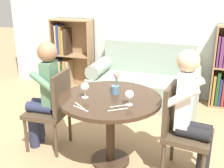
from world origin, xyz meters
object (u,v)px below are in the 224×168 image
at_px(couch, 144,84).
at_px(chair_left, 53,107).
at_px(bookshelf_left, 69,56).
at_px(flower_vase, 116,86).
at_px(wine_glass_right, 129,95).
at_px(chair_right, 181,128).
at_px(person_left, 44,93).
at_px(person_right, 192,114).
at_px(wine_glass_left, 85,87).

relative_size(couch, chair_left, 1.83).
distance_m(couch, chair_left, 1.75).
bearing_deg(bookshelf_left, flower_vase, -51.75).
bearing_deg(bookshelf_left, wine_glass_right, -51.35).
xyz_separation_m(chair_left, wine_glass_right, (0.90, -0.18, 0.33)).
distance_m(chair_left, chair_right, 1.37).
bearing_deg(flower_vase, bookshelf_left, 128.25).
height_order(couch, wine_glass_right, couch).
distance_m(chair_left, person_left, 0.18).
relative_size(couch, wine_glass_right, 11.58).
bearing_deg(couch, flower_vase, -89.32).
height_order(bookshelf_left, wine_glass_right, bookshelf_left).
relative_size(bookshelf_left, flower_vase, 5.55).
distance_m(couch, chair_right, 1.78).
bearing_deg(bookshelf_left, person_right, -41.20).
xyz_separation_m(couch, chair_right, (0.69, -1.64, 0.18)).
bearing_deg(wine_glass_right, person_left, 169.73).
bearing_deg(wine_glass_right, person_right, 12.97).
bearing_deg(chair_left, bookshelf_left, -160.31).
relative_size(chair_left, chair_right, 1.00).
relative_size(person_left, wine_glass_right, 8.53).
bearing_deg(couch, person_right, -64.93).
relative_size(person_left, wine_glass_left, 8.04).
xyz_separation_m(person_left, wine_glass_left, (0.54, -0.14, 0.18)).
relative_size(chair_left, flower_vase, 4.10).
bearing_deg(wine_glass_left, chair_left, 162.25).
relative_size(bookshelf_left, chair_right, 1.36).
height_order(chair_left, person_left, person_left).
bearing_deg(couch, wine_glass_right, -82.98).
bearing_deg(bookshelf_left, couch, -10.52).
height_order(couch, bookshelf_left, bookshelf_left).
distance_m(person_left, wine_glass_left, 0.59).
bearing_deg(bookshelf_left, chair_left, -68.54).
bearing_deg(person_right, person_left, 95.87).
relative_size(person_right, wine_glass_left, 8.21).
bearing_deg(chair_left, person_left, -88.81).
height_order(chair_left, wine_glass_right, chair_left).
bearing_deg(wine_glass_left, person_left, 165.48).
height_order(wine_glass_left, flower_vase, flower_vase).
bearing_deg(person_left, wine_glass_right, 77.96).
height_order(person_left, wine_glass_left, person_left).
height_order(chair_left, flower_vase, flower_vase).
xyz_separation_m(bookshelf_left, person_left, (0.64, -1.87, 0.07)).
xyz_separation_m(couch, person_left, (-0.77, -1.60, 0.34)).
height_order(couch, person_left, person_left).
bearing_deg(person_left, person_right, 86.30).
distance_m(bookshelf_left, person_left, 1.98).
bearing_deg(person_left, couch, 152.45).
bearing_deg(person_right, flower_vase, 90.44).
bearing_deg(chair_right, wine_glass_right, 115.43).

